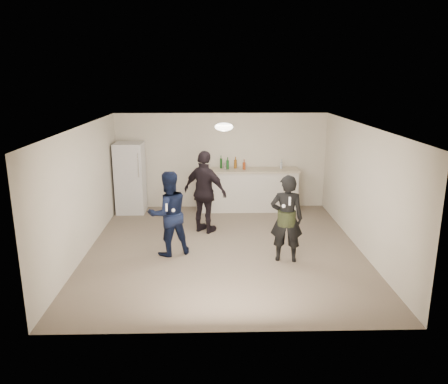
{
  "coord_description": "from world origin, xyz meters",
  "views": [
    {
      "loc": [
        -0.22,
        -8.31,
        3.42
      ],
      "look_at": [
        0.0,
        0.2,
        1.15
      ],
      "focal_mm": 35.0,
      "sensor_mm": 36.0,
      "label": 1
    }
  ],
  "objects_px": {
    "fridge": "(130,178)",
    "man": "(168,213)",
    "spectator": "(205,192)",
    "counter": "(247,191)",
    "shaker": "(225,166)",
    "woman": "(287,219)"
  },
  "relations": [
    {
      "from": "shaker",
      "to": "woman",
      "type": "bearing_deg",
      "value": -71.98
    },
    {
      "from": "woman",
      "to": "spectator",
      "type": "height_order",
      "value": "spectator"
    },
    {
      "from": "fridge",
      "to": "spectator",
      "type": "relative_size",
      "value": 0.97
    },
    {
      "from": "counter",
      "to": "woman",
      "type": "distance_m",
      "value": 3.31
    },
    {
      "from": "shaker",
      "to": "woman",
      "type": "height_order",
      "value": "woman"
    },
    {
      "from": "fridge",
      "to": "shaker",
      "type": "xyz_separation_m",
      "value": [
        2.42,
        0.08,
        0.28
      ]
    },
    {
      "from": "counter",
      "to": "fridge",
      "type": "height_order",
      "value": "fridge"
    },
    {
      "from": "shaker",
      "to": "man",
      "type": "relative_size",
      "value": 0.1
    },
    {
      "from": "counter",
      "to": "shaker",
      "type": "bearing_deg",
      "value": 179.11
    },
    {
      "from": "counter",
      "to": "woman",
      "type": "height_order",
      "value": "woman"
    },
    {
      "from": "man",
      "to": "woman",
      "type": "relative_size",
      "value": 1.0
    },
    {
      "from": "shaker",
      "to": "spectator",
      "type": "bearing_deg",
      "value": -106.55
    },
    {
      "from": "man",
      "to": "woman",
      "type": "xyz_separation_m",
      "value": [
        2.24,
        -0.37,
        0.0
      ]
    },
    {
      "from": "spectator",
      "to": "fridge",
      "type": "bearing_deg",
      "value": -5.95
    },
    {
      "from": "fridge",
      "to": "spectator",
      "type": "bearing_deg",
      "value": -38.99
    },
    {
      "from": "fridge",
      "to": "man",
      "type": "height_order",
      "value": "fridge"
    },
    {
      "from": "shaker",
      "to": "man",
      "type": "distance_m",
      "value": 3.15
    },
    {
      "from": "counter",
      "to": "shaker",
      "type": "distance_m",
      "value": 0.86
    },
    {
      "from": "man",
      "to": "spectator",
      "type": "bearing_deg",
      "value": -142.7
    },
    {
      "from": "fridge",
      "to": "spectator",
      "type": "distance_m",
      "value": 2.49
    },
    {
      "from": "fridge",
      "to": "counter",
      "type": "bearing_deg",
      "value": 1.34
    },
    {
      "from": "fridge",
      "to": "shaker",
      "type": "height_order",
      "value": "fridge"
    }
  ]
}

